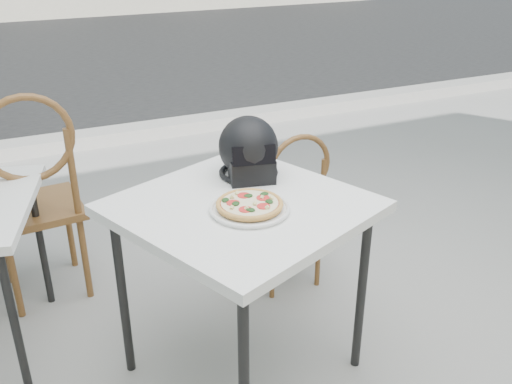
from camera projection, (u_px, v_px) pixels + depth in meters
name	position (u px, v px, depth m)	size (l,w,h in m)	color
ground	(288.00, 316.00, 2.97)	(80.00, 80.00, 0.00)	gray
street_asphalt	(77.00, 56.00, 8.72)	(30.00, 8.00, 0.00)	black
curb	(142.00, 131.00, 5.41)	(30.00, 0.25, 0.12)	#98958E
cafe_table_main	(242.00, 220.00, 2.30)	(1.15, 1.15, 0.84)	white
plate	(250.00, 209.00, 2.20)	(0.38, 0.38, 0.02)	silver
pizza	(250.00, 204.00, 2.20)	(0.27, 0.27, 0.03)	tan
helmet	(249.00, 151.00, 2.47)	(0.31, 0.32, 0.27)	black
cafe_chair_main	(291.00, 203.00, 3.01)	(0.35, 0.35, 0.92)	brown
cafe_chair_side	(34.00, 189.00, 2.85)	(0.48, 0.48, 1.16)	brown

